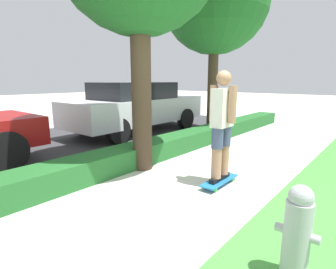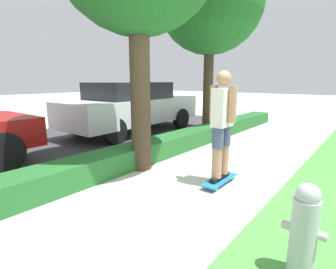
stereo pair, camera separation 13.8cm
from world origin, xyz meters
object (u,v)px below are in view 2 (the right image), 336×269
at_px(skateboard, 220,180).
at_px(tree_far, 211,0).
at_px(parked_car_middle, 132,106).
at_px(fire_hydrant, 304,230).
at_px(skater_person, 222,123).

relative_size(skateboard, tree_far, 0.15).
relative_size(skateboard, parked_car_middle, 0.17).
distance_m(tree_far, parked_car_middle, 3.78).
height_order(tree_far, fire_hydrant, tree_far).
height_order(skateboard, tree_far, tree_far).
bearing_deg(fire_hydrant, skater_person, 47.31).
height_order(skater_person, tree_far, tree_far).
distance_m(skateboard, fire_hydrant, 2.02).
height_order(parked_car_middle, fire_hydrant, parked_car_middle).
distance_m(tree_far, fire_hydrant, 6.84).
bearing_deg(skateboard, tree_far, 33.40).
bearing_deg(skateboard, skater_person, -36.87).
distance_m(skateboard, parked_car_middle, 4.78).
relative_size(tree_far, parked_car_middle, 1.13).
height_order(skateboard, fire_hydrant, fire_hydrant).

